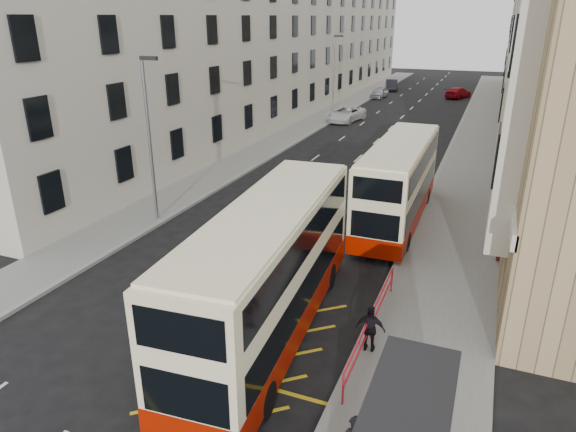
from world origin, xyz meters
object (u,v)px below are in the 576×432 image
at_px(double_decker_front, 269,272).
at_px(car_silver, 379,93).
at_px(street_lamp_near, 150,132).
at_px(car_red, 458,93).
at_px(white_van, 346,114).
at_px(pedestrian_far, 371,329).
at_px(double_decker_rear, 399,183).
at_px(car_dark, 392,85).
at_px(street_lamp_far, 334,73).

relative_size(double_decker_front, car_silver, 2.86).
relative_size(street_lamp_near, car_red, 1.70).
bearing_deg(white_van, street_lamp_near, -83.24).
height_order(street_lamp_near, pedestrian_far, street_lamp_near).
bearing_deg(white_van, double_decker_rear, -58.99).
bearing_deg(double_decker_rear, white_van, 111.09).
bearing_deg(double_decker_rear, car_silver, 103.41).
bearing_deg(car_silver, pedestrian_far, -73.47).
xyz_separation_m(pedestrian_far, car_red, (-2.18, 57.01, -0.24)).
xyz_separation_m(street_lamp_near, pedestrian_far, (12.70, -6.89, -3.71)).
distance_m(double_decker_front, car_red, 57.16).
distance_m(white_van, car_silver, 16.73).
height_order(double_decker_front, car_dark, double_decker_front).
xyz_separation_m(street_lamp_near, car_silver, (1.15, 46.33, -3.96)).
relative_size(double_decker_front, pedestrian_far, 7.32).
xyz_separation_m(car_silver, car_red, (9.37, 3.80, 0.01)).
bearing_deg(car_red, pedestrian_far, 111.33).
height_order(pedestrian_far, car_dark, pedestrian_far).
relative_size(street_lamp_near, double_decker_front, 0.70).
xyz_separation_m(white_van, car_silver, (-0.35, 16.73, -0.06)).
distance_m(pedestrian_far, car_dark, 62.23).
bearing_deg(double_decker_rear, car_red, 90.77).
bearing_deg(double_decker_rear, double_decker_front, -100.06).
distance_m(double_decker_rear, white_van, 27.10).
bearing_deg(car_red, white_van, 85.41).
distance_m(double_decker_rear, car_red, 45.76).
bearing_deg(white_van, car_red, 75.93).
height_order(double_decker_rear, car_dark, double_decker_rear).
height_order(double_decker_rear, pedestrian_far, double_decker_rear).
xyz_separation_m(street_lamp_near, double_decker_front, (9.38, -7.00, -2.36)).
distance_m(street_lamp_far, double_decker_rear, 28.13).
bearing_deg(street_lamp_far, pedestrian_far, -71.00).
bearing_deg(double_decker_front, street_lamp_far, 100.04).
bearing_deg(street_lamp_near, double_decker_rear, 21.14).
bearing_deg(car_dark, pedestrian_far, -93.16).
bearing_deg(pedestrian_far, street_lamp_far, -72.27).
distance_m(double_decker_rear, pedestrian_far, 11.42).
relative_size(pedestrian_far, car_dark, 0.35).
bearing_deg(car_red, street_lamp_far, 81.53).
height_order(car_silver, car_red, car_red).
height_order(double_decker_front, car_red, double_decker_front).
bearing_deg(double_decker_rear, pedestrian_far, -83.44).
relative_size(pedestrian_far, white_van, 0.29).
distance_m(white_van, car_dark, 24.66).
relative_size(double_decker_rear, car_dark, 2.33).
bearing_deg(street_lamp_near, car_silver, 88.58).
bearing_deg(street_lamp_far, car_silver, 85.97).
bearing_deg(car_silver, car_dark, 94.28).
bearing_deg(car_dark, white_van, -103.05).
xyz_separation_m(white_van, car_dark, (-0.35, 24.66, 0.00)).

